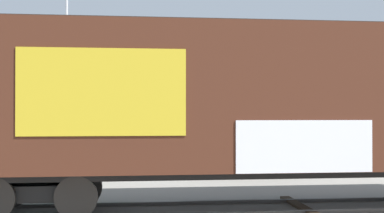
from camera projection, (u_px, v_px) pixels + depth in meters
ground_plane at (213, 209)px, 11.94m from camera, size 260.00×260.00×0.00m
track at (296, 206)px, 12.12m from camera, size 60.01×4.08×0.08m
freight_car at (263, 102)px, 12.05m from camera, size 15.40×3.42×4.44m
flagpole at (72, 38)px, 24.48m from camera, size 1.50×0.67×8.99m
hillside at (163, 95)px, 90.35m from camera, size 147.93×36.09×15.19m
parked_car_green at (68, 151)px, 18.38m from camera, size 4.53×2.14×1.73m
parked_car_black at (235, 151)px, 18.39m from camera, size 4.41×1.89×1.69m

